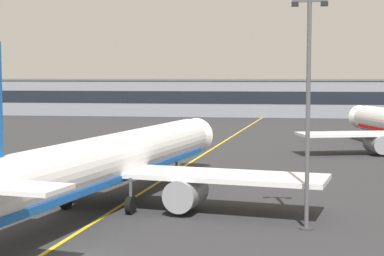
# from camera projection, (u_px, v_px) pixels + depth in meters

# --- Properties ---
(taxiway_centreline) EXTENTS (14.16, 179.49, 0.01)m
(taxiway_centreline) POSITION_uv_depth(u_px,v_px,m) (172.00, 174.00, 63.82)
(taxiway_centreline) COLOR yellow
(taxiway_centreline) RESTS_ON ground
(airliner_foreground) EXTENTS (32.33, 41.26, 11.65)m
(airliner_foreground) POSITION_uv_depth(u_px,v_px,m) (109.00, 162.00, 47.69)
(airliner_foreground) COLOR white
(airliner_foreground) RESTS_ON ground
(apron_lamp_post) EXTENTS (2.24, 0.90, 14.60)m
(apron_lamp_post) POSITION_uv_depth(u_px,v_px,m) (308.00, 110.00, 40.34)
(apron_lamp_post) COLOR #515156
(apron_lamp_post) RESTS_ON ground
(safety_cone_by_nose_gear) EXTENTS (0.44, 0.44, 0.55)m
(safety_cone_by_nose_gear) POSITION_uv_depth(u_px,v_px,m) (159.00, 172.00, 63.43)
(safety_cone_by_nose_gear) COLOR orange
(safety_cone_by_nose_gear) RESTS_ON ground
(terminal_building) EXTENTS (125.92, 12.40, 8.80)m
(terminal_building) POSITION_uv_depth(u_px,v_px,m) (254.00, 97.00, 152.01)
(terminal_building) COLOR gray
(terminal_building) RESTS_ON ground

